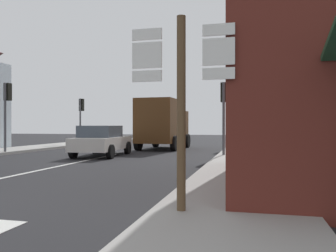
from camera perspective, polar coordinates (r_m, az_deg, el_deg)
name	(u,v)px	position (r m, az deg, el deg)	size (l,w,h in m)	color
ground_plane	(99,158)	(16.07, -11.33, -5.19)	(80.00, 80.00, 0.00)	#232326
sidewalk_right	(244,165)	(12.57, 12.43, -6.34)	(2.57, 44.00, 0.14)	#9E9B96
lane_centre_stripe	(49,168)	(12.58, -19.14, -6.63)	(0.16, 12.00, 0.01)	silver
sedan_far	(102,140)	(16.96, -10.87, -2.34)	(2.21, 4.32, 1.47)	beige
delivery_truck	(163,123)	(21.53, -0.81, 0.54)	(2.62, 5.07, 3.05)	#4C2D14
route_sign_post	(181,98)	(5.46, 2.23, 4.65)	(1.66, 0.14, 3.20)	brown
traffic_light_near_left	(7,102)	(19.65, -25.06, 3.68)	(0.30, 0.49, 3.67)	#47474C
traffic_light_far_left	(81,111)	(26.29, -14.15, 2.44)	(0.30, 0.49, 3.46)	#47474C
traffic_light_near_right	(224,102)	(16.16, 9.22, 3.94)	(0.30, 0.49, 3.46)	#47474C
traffic_light_far_right	(232,106)	(22.10, 10.45, 3.32)	(0.30, 0.49, 3.69)	#47474C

